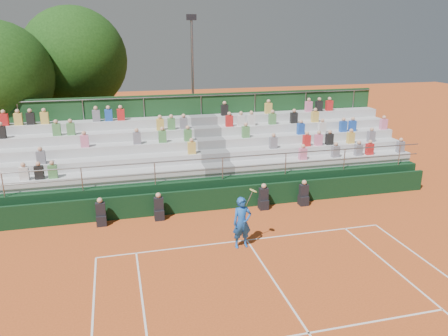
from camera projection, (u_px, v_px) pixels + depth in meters
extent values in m
plane|color=#C85421|center=(247.00, 240.00, 16.46)|extent=(90.00, 90.00, 0.00)
cube|color=white|center=(247.00, 240.00, 16.46)|extent=(11.00, 0.06, 0.01)
cube|color=white|center=(277.00, 286.00, 13.50)|extent=(0.06, 6.40, 0.01)
cube|color=white|center=(309.00, 333.00, 11.38)|extent=(8.22, 0.06, 0.01)
cube|color=black|center=(226.00, 198.00, 19.27)|extent=(20.00, 0.15, 1.00)
cube|color=black|center=(102.00, 220.00, 17.69)|extent=(0.40, 0.40, 0.44)
cube|color=black|center=(101.00, 209.00, 17.55)|extent=(0.38, 0.25, 0.55)
sphere|color=tan|center=(100.00, 200.00, 17.43)|extent=(0.22, 0.22, 0.22)
cube|color=black|center=(159.00, 214.00, 18.24)|extent=(0.40, 0.40, 0.44)
cube|color=black|center=(159.00, 204.00, 18.10)|extent=(0.38, 0.25, 0.55)
sphere|color=tan|center=(158.00, 195.00, 17.98)|extent=(0.22, 0.22, 0.22)
cube|color=black|center=(263.00, 204.00, 19.32)|extent=(0.40, 0.40, 0.44)
cube|color=black|center=(264.00, 194.00, 19.18)|extent=(0.38, 0.25, 0.55)
sphere|color=tan|center=(264.00, 186.00, 19.06)|extent=(0.22, 0.22, 0.22)
cube|color=black|center=(303.00, 200.00, 19.77)|extent=(0.40, 0.40, 0.44)
cube|color=black|center=(304.00, 190.00, 19.63)|extent=(0.38, 0.25, 0.55)
sphere|color=tan|center=(304.00, 182.00, 19.51)|extent=(0.22, 0.22, 0.22)
cube|color=black|center=(210.00, 175.00, 22.11)|extent=(20.00, 5.20, 1.20)
cube|color=silver|center=(99.00, 178.00, 19.06)|extent=(9.30, 0.85, 0.42)
cube|color=silver|center=(323.00, 161.00, 21.58)|extent=(9.30, 0.85, 0.42)
cube|color=slate|center=(218.00, 169.00, 20.32)|extent=(1.40, 0.85, 0.42)
cube|color=silver|center=(99.00, 163.00, 19.73)|extent=(9.30, 0.85, 0.42)
cube|color=silver|center=(316.00, 149.00, 22.24)|extent=(9.30, 0.85, 0.42)
cube|color=slate|center=(214.00, 156.00, 20.98)|extent=(1.40, 0.85, 0.42)
cube|color=silver|center=(98.00, 150.00, 20.39)|extent=(9.30, 0.85, 0.42)
cube|color=silver|center=(309.00, 137.00, 22.90)|extent=(9.30, 0.85, 0.42)
cube|color=slate|center=(210.00, 143.00, 21.64)|extent=(1.40, 0.85, 0.42)
cube|color=silver|center=(98.00, 137.00, 21.05)|extent=(9.30, 0.85, 0.42)
cube|color=silver|center=(303.00, 126.00, 23.56)|extent=(9.30, 0.85, 0.42)
cube|color=slate|center=(206.00, 131.00, 22.30)|extent=(1.40, 0.85, 0.42)
cube|color=silver|center=(98.00, 125.00, 21.71)|extent=(9.30, 0.85, 0.42)
cube|color=silver|center=(297.00, 115.00, 24.22)|extent=(9.30, 0.85, 0.42)
cube|color=slate|center=(203.00, 120.00, 22.97)|extent=(1.40, 0.85, 0.42)
cube|color=#19411F|center=(201.00, 134.00, 23.72)|extent=(20.00, 0.12, 4.40)
cylinder|color=gray|center=(223.00, 158.00, 19.28)|extent=(20.00, 0.05, 0.05)
cylinder|color=gray|center=(201.00, 96.00, 23.00)|extent=(20.00, 0.05, 0.05)
cube|color=silver|center=(24.00, 174.00, 18.08)|extent=(0.36, 0.24, 0.56)
cube|color=black|center=(39.00, 173.00, 18.22)|extent=(0.36, 0.24, 0.56)
cube|color=#4C8C4C|center=(53.00, 172.00, 18.35)|extent=(0.36, 0.24, 0.56)
cube|color=slate|center=(41.00, 157.00, 18.88)|extent=(0.36, 0.24, 0.56)
cube|color=gold|center=(192.00, 148.00, 20.44)|extent=(0.36, 0.24, 0.56)
cube|color=pink|center=(85.00, 141.00, 19.97)|extent=(0.36, 0.24, 0.56)
cube|color=slate|center=(137.00, 138.00, 20.52)|extent=(0.36, 0.24, 0.56)
cube|color=#4C8C4C|center=(162.00, 137.00, 20.80)|extent=(0.36, 0.24, 0.56)
cube|color=#4C8C4C|center=(188.00, 135.00, 21.09)|extent=(0.36, 0.24, 0.56)
cube|color=black|center=(1.00, 132.00, 19.78)|extent=(0.36, 0.24, 0.56)
cube|color=#4C8C4C|center=(57.00, 130.00, 20.34)|extent=(0.36, 0.24, 0.56)
cube|color=#4C8C4C|center=(71.00, 129.00, 20.48)|extent=(0.36, 0.24, 0.56)
cube|color=gold|center=(160.00, 124.00, 21.47)|extent=(0.36, 0.24, 0.56)
cube|color=#4C8C4C|center=(171.00, 124.00, 21.60)|extent=(0.36, 0.24, 0.56)
cube|color=slate|center=(184.00, 123.00, 21.74)|extent=(0.36, 0.24, 0.56)
cube|color=red|center=(4.00, 120.00, 20.44)|extent=(0.36, 0.24, 0.56)
cube|color=gold|center=(18.00, 119.00, 20.59)|extent=(0.36, 0.24, 0.56)
cube|color=black|center=(31.00, 119.00, 20.71)|extent=(0.36, 0.24, 0.56)
cube|color=gold|center=(45.00, 118.00, 20.86)|extent=(0.36, 0.24, 0.56)
cube|color=slate|center=(96.00, 116.00, 21.42)|extent=(0.36, 0.24, 0.56)
cube|color=#1E4CB2|center=(109.00, 115.00, 21.56)|extent=(0.36, 0.24, 0.56)
cube|color=red|center=(121.00, 115.00, 21.70)|extent=(0.36, 0.24, 0.56)
cube|color=pink|center=(303.00, 154.00, 21.02)|extent=(0.36, 0.24, 0.56)
cube|color=slate|center=(335.00, 152.00, 21.42)|extent=(0.36, 0.24, 0.56)
cube|color=slate|center=(358.00, 150.00, 21.72)|extent=(0.36, 0.24, 0.56)
cube|color=red|center=(370.00, 149.00, 21.87)|extent=(0.36, 0.24, 0.56)
cube|color=slate|center=(400.00, 147.00, 22.28)|extent=(0.36, 0.24, 0.56)
cube|color=slate|center=(273.00, 143.00, 21.39)|extent=(0.36, 0.24, 0.56)
cube|color=red|center=(307.00, 141.00, 21.81)|extent=(0.36, 0.24, 0.56)
cube|color=pink|center=(318.00, 140.00, 21.96)|extent=(0.36, 0.24, 0.56)
cube|color=black|center=(329.00, 139.00, 22.10)|extent=(0.36, 0.24, 0.56)
cube|color=gold|center=(351.00, 138.00, 22.38)|extent=(0.36, 0.24, 0.56)
cube|color=slate|center=(371.00, 137.00, 22.66)|extent=(0.36, 0.24, 0.56)
cube|color=#4C8C4C|center=(246.00, 132.00, 21.78)|extent=(0.36, 0.24, 0.56)
cube|color=#1E4CB2|center=(301.00, 129.00, 22.48)|extent=(0.36, 0.24, 0.56)
cube|color=silver|center=(322.00, 128.00, 22.76)|extent=(0.36, 0.24, 0.56)
cube|color=#1E4CB2|center=(343.00, 126.00, 23.04)|extent=(0.36, 0.24, 0.56)
cube|color=#1E4CB2|center=(352.00, 126.00, 23.17)|extent=(0.36, 0.24, 0.56)
cube|color=pink|center=(383.00, 124.00, 23.61)|extent=(0.36, 0.24, 0.56)
cube|color=red|center=(229.00, 121.00, 22.29)|extent=(0.36, 0.24, 0.56)
cube|color=silver|center=(241.00, 120.00, 22.44)|extent=(0.36, 0.24, 0.56)
cube|color=silver|center=(251.00, 120.00, 22.57)|extent=(0.36, 0.24, 0.56)
cube|color=#4C8C4C|center=(272.00, 119.00, 22.84)|extent=(0.36, 0.24, 0.56)
cube|color=black|center=(294.00, 118.00, 23.13)|extent=(0.36, 0.24, 0.56)
cube|color=gold|center=(315.00, 117.00, 23.41)|extent=(0.36, 0.24, 0.56)
cube|color=black|center=(225.00, 110.00, 22.95)|extent=(0.36, 0.24, 0.56)
cube|color=gold|center=(268.00, 108.00, 23.52)|extent=(0.36, 0.24, 0.56)
cube|color=pink|center=(309.00, 106.00, 24.07)|extent=(0.36, 0.24, 0.56)
cube|color=black|center=(319.00, 106.00, 24.22)|extent=(0.36, 0.24, 0.56)
cube|color=red|center=(329.00, 106.00, 24.37)|extent=(0.36, 0.24, 0.56)
imported|color=#1854B4|center=(242.00, 223.00, 15.70)|extent=(0.72, 0.49, 1.91)
cylinder|color=gray|center=(249.00, 199.00, 15.49)|extent=(0.26, 0.03, 0.51)
cylinder|color=#E5D866|center=(253.00, 191.00, 15.43)|extent=(0.26, 0.28, 0.14)
cylinder|color=#3A2215|center=(8.00, 148.00, 23.50)|extent=(0.50, 0.50, 3.08)
cylinder|color=#3A2215|center=(81.00, 128.00, 27.36)|extent=(0.50, 0.50, 3.45)
sphere|color=#14350E|center=(75.00, 60.00, 26.10)|extent=(6.20, 6.20, 6.20)
cylinder|color=gray|center=(193.00, 88.00, 27.93)|extent=(0.16, 0.16, 8.20)
cube|color=black|center=(191.00, 17.00, 26.65)|extent=(0.60, 0.25, 0.35)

